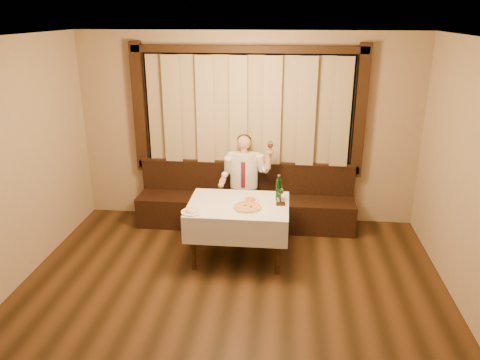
# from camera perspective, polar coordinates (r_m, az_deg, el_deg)

# --- Properties ---
(room) EXTENTS (5.01, 6.01, 2.81)m
(room) POSITION_cam_1_polar(r_m,az_deg,el_deg) (4.97, -1.10, 1.79)
(room) COLOR black
(room) RESTS_ON ground
(banquette) EXTENTS (3.20, 0.61, 0.94)m
(banquette) POSITION_cam_1_polar(r_m,az_deg,el_deg) (7.02, 0.69, -3.02)
(banquette) COLOR black
(banquette) RESTS_ON ground
(dining_table) EXTENTS (1.27, 0.97, 0.76)m
(dining_table) POSITION_cam_1_polar(r_m,az_deg,el_deg) (5.95, -0.20, -3.82)
(dining_table) COLOR black
(dining_table) RESTS_ON ground
(pizza) EXTENTS (0.36, 0.36, 0.04)m
(pizza) POSITION_cam_1_polar(r_m,az_deg,el_deg) (5.76, 0.91, -3.33)
(pizza) COLOR white
(pizza) RESTS_ON dining_table
(pasta_red) EXTENTS (0.23, 0.23, 0.08)m
(pasta_red) POSITION_cam_1_polar(r_m,az_deg,el_deg) (5.98, 1.27, -2.25)
(pasta_red) COLOR white
(pasta_red) RESTS_ON dining_table
(pasta_cream) EXTENTS (0.26, 0.26, 0.09)m
(pasta_cream) POSITION_cam_1_polar(r_m,az_deg,el_deg) (5.66, -5.91, -3.63)
(pasta_cream) COLOR white
(pasta_cream) RESTS_ON dining_table
(green_bottle) EXTENTS (0.07, 0.07, 0.34)m
(green_bottle) POSITION_cam_1_polar(r_m,az_deg,el_deg) (5.97, 4.73, -1.18)
(green_bottle) COLOR #0E4217
(green_bottle) RESTS_ON dining_table
(table_wine_glass) EXTENTS (0.07, 0.07, 0.19)m
(table_wine_glass) POSITION_cam_1_polar(r_m,az_deg,el_deg) (5.92, 4.99, -1.47)
(table_wine_glass) COLOR white
(table_wine_glass) RESTS_ON dining_table
(cruet_caddy) EXTENTS (0.12, 0.07, 0.12)m
(cruet_caddy) POSITION_cam_1_polar(r_m,az_deg,el_deg) (5.86, 4.97, -2.68)
(cruet_caddy) COLOR black
(cruet_caddy) RESTS_ON dining_table
(seated_man) EXTENTS (0.76, 0.56, 1.39)m
(seated_man) POSITION_cam_1_polar(r_m,az_deg,el_deg) (6.76, 0.48, 0.60)
(seated_man) COLOR black
(seated_man) RESTS_ON ground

